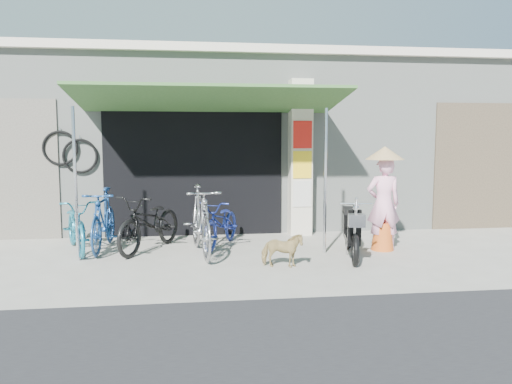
{
  "coord_description": "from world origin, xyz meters",
  "views": [
    {
      "loc": [
        -1.24,
        -7.08,
        1.87
      ],
      "look_at": [
        -0.2,
        1.0,
        1.0
      ],
      "focal_mm": 35.0,
      "sensor_mm": 36.0,
      "label": 1
    }
  ],
  "objects": [
    {
      "name": "ground",
      "position": [
        0.0,
        0.0,
        0.0
      ],
      "size": [
        80.0,
        80.0,
        0.0
      ],
      "primitive_type": "plane",
      "color": "#9D998E",
      "rests_on": "ground"
    },
    {
      "name": "bicycle_shop",
      "position": [
        -0.0,
        5.09,
        1.83
      ],
      "size": [
        12.3,
        5.3,
        3.66
      ],
      "color": "#9EA49C",
      "rests_on": "ground"
    },
    {
      "name": "shop_pillar",
      "position": [
        0.85,
        2.45,
        1.5
      ],
      "size": [
        0.42,
        0.44,
        3.0
      ],
      "color": "beige",
      "rests_on": "ground"
    },
    {
      "name": "awning",
      "position": [
        -0.9,
        1.63,
        2.51
      ],
      "size": [
        4.6,
        1.88,
        2.72
      ],
      "color": "#315B29",
      "rests_on": "ground"
    },
    {
      "name": "neighbour_right",
      "position": [
        5.0,
        2.59,
        1.3
      ],
      "size": [
        2.6,
        0.06,
        2.6
      ],
      "primitive_type": "cube",
      "color": "brown",
      "rests_on": "ground"
    },
    {
      "name": "bike_teal",
      "position": [
        -3.15,
        1.4,
        0.45
      ],
      "size": [
        1.13,
        1.8,
        0.89
      ],
      "primitive_type": "imported",
      "rotation": [
        0.0,
        0.0,
        0.34
      ],
      "color": "#1D6D83",
      "rests_on": "ground"
    },
    {
      "name": "bike_blue",
      "position": [
        -2.73,
        1.46,
        0.52
      ],
      "size": [
        0.56,
        1.75,
        1.04
      ],
      "primitive_type": "imported",
      "rotation": [
        0.0,
        0.0,
        -0.04
      ],
      "color": "navy",
      "rests_on": "ground"
    },
    {
      "name": "bike_black",
      "position": [
        -1.94,
        1.33,
        0.48
      ],
      "size": [
        1.39,
        1.91,
        0.96
      ],
      "primitive_type": "imported",
      "rotation": [
        0.0,
        0.0,
        -0.47
      ],
      "color": "black",
      "rests_on": "ground"
    },
    {
      "name": "bike_silver",
      "position": [
        -1.11,
        0.92,
        0.56
      ],
      "size": [
        0.77,
        1.93,
        1.13
      ],
      "primitive_type": "imported",
      "rotation": [
        0.0,
        0.0,
        0.13
      ],
      "color": "#99989C",
      "rests_on": "ground"
    },
    {
      "name": "bike_navy",
      "position": [
        -0.74,
        1.51,
        0.41
      ],
      "size": [
        1.12,
        1.67,
        0.83
      ],
      "primitive_type": "imported",
      "rotation": [
        0.0,
        0.0,
        -0.4
      ],
      "color": "navy",
      "rests_on": "ground"
    },
    {
      "name": "street_dog",
      "position": [
        0.04,
        -0.06,
        0.26
      ],
      "size": [
        0.66,
        0.41,
        0.52
      ],
      "primitive_type": "imported",
      "rotation": [
        0.0,
        0.0,
        1.35
      ],
      "color": "tan",
      "rests_on": "ground"
    },
    {
      "name": "moped",
      "position": [
        1.27,
        0.48,
        0.43
      ],
      "size": [
        0.6,
        1.64,
        0.94
      ],
      "rotation": [
        0.0,
        0.0,
        -0.23
      ],
      "color": "black",
      "rests_on": "ground"
    },
    {
      "name": "nun",
      "position": [
        1.94,
        0.87,
        0.87
      ],
      "size": [
        0.64,
        0.64,
        1.75
      ],
      "rotation": [
        0.0,
        0.0,
        3.08
      ],
      "color": "#F6A6C5",
      "rests_on": "ground"
    }
  ]
}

